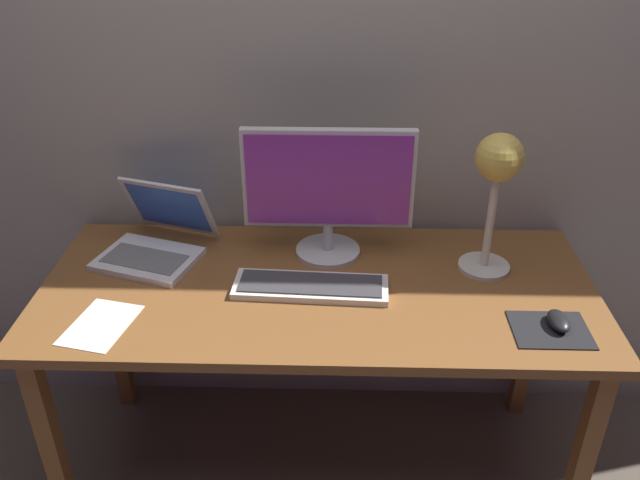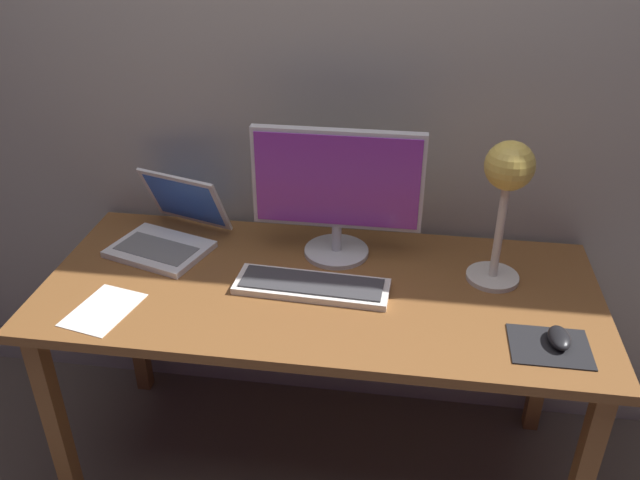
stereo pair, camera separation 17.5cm
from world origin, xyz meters
name	(u,v)px [view 2 (the right image)]	position (x,y,z in m)	size (l,w,h in m)	color
ground_plane	(320,464)	(0.00, 0.00, 0.00)	(4.80, 4.80, 0.00)	brown
back_wall	(339,56)	(0.00, 0.40, 1.30)	(4.80, 0.06, 2.60)	#9E998E
desk	(320,308)	(0.00, 0.00, 0.66)	(1.60, 0.70, 0.74)	brown
monitor	(337,188)	(0.03, 0.18, 0.97)	(0.51, 0.20, 0.41)	silver
keyboard_main	(312,286)	(-0.02, -0.02, 0.75)	(0.45, 0.16, 0.03)	silver
laptop	(172,225)	(-0.50, 0.18, 0.80)	(0.37, 0.38, 0.22)	silver
desk_lamp	(507,183)	(0.50, 0.10, 1.05)	(0.15, 0.15, 0.43)	beige
mousepad	(550,346)	(0.61, -0.19, 0.74)	(0.20, 0.16, 0.00)	black
mouse	(559,338)	(0.64, -0.18, 0.76)	(0.06, 0.10, 0.03)	black
paper_sheet_near_mouse	(103,310)	(-0.57, -0.20, 0.74)	(0.15, 0.21, 0.00)	white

